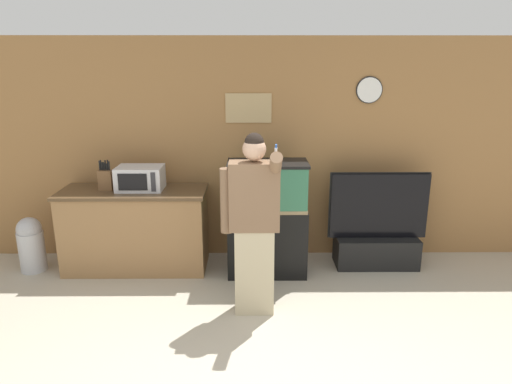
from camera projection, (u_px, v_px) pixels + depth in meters
name	position (u px, v px, depth m)	size (l,w,h in m)	color
wall_back_paneled	(251.00, 151.00, 5.42)	(10.00, 0.08, 2.60)	olive
counter_island	(136.00, 229.00, 5.22)	(1.63, 0.65, 0.94)	olive
microwave	(140.00, 178.00, 5.08)	(0.51, 0.36, 0.26)	silver
knife_block	(105.00, 179.00, 5.05)	(0.15, 0.10, 0.34)	brown
aquarium_on_stand	(267.00, 218.00, 5.06)	(0.87, 0.48, 1.28)	black
tv_on_stand	(377.00, 239.00, 5.32)	(1.14, 0.40, 1.12)	black
person_standing	(253.00, 223.00, 4.16)	(0.54, 0.41, 1.72)	#BCAD89
trash_bin	(31.00, 244.00, 5.18)	(0.29, 0.29, 0.64)	#B7B7BC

